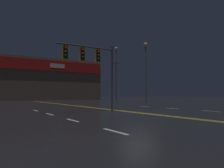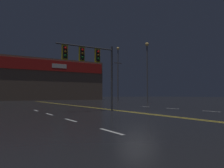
# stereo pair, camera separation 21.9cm
# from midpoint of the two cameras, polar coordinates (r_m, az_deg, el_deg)

# --- Properties ---
(ground_plane) EXTENTS (200.00, 200.00, 0.00)m
(ground_plane) POSITION_cam_midpoint_polar(r_m,az_deg,el_deg) (14.40, 6.18, -7.45)
(ground_plane) COLOR black
(road_markings) EXTENTS (15.41, 60.00, 0.01)m
(road_markings) POSITION_cam_midpoint_polar(r_m,az_deg,el_deg) (13.79, 14.21, -7.57)
(road_markings) COLOR gold
(road_markings) RESTS_ON ground
(traffic_signal_median) EXTENTS (4.32, 0.36, 4.76)m
(traffic_signal_median) POSITION_cam_midpoint_polar(r_m,az_deg,el_deg) (15.44, -6.43, 6.63)
(traffic_signal_median) COLOR #38383D
(traffic_signal_median) RESTS_ON ground
(streetlight_near_left) EXTENTS (0.56, 0.56, 9.08)m
(streetlight_near_left) POSITION_cam_midpoint_polar(r_m,az_deg,el_deg) (33.39, 8.62, 5.22)
(streetlight_near_left) COLOR #59595E
(streetlight_near_left) RESTS_ON ground
(streetlight_median_approach) EXTENTS (0.56, 0.56, 10.49)m
(streetlight_median_approach) POSITION_cam_midpoint_polar(r_m,az_deg,el_deg) (42.53, 0.99, 4.50)
(streetlight_median_approach) COLOR #59595E
(streetlight_median_approach) RESTS_ON ground
(building_backdrop) EXTENTS (32.96, 10.23, 8.94)m
(building_backdrop) POSITION_cam_midpoint_polar(r_m,az_deg,el_deg) (51.88, -22.07, 1.04)
(building_backdrop) COLOR brown
(building_backdrop) RESTS_ON ground
(utility_pole_row) EXTENTS (46.62, 0.26, 11.97)m
(utility_pole_row) POSITION_cam_midpoint_polar(r_m,az_deg,el_deg) (46.69, -25.07, 3.00)
(utility_pole_row) COLOR #4C3828
(utility_pole_row) RESTS_ON ground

